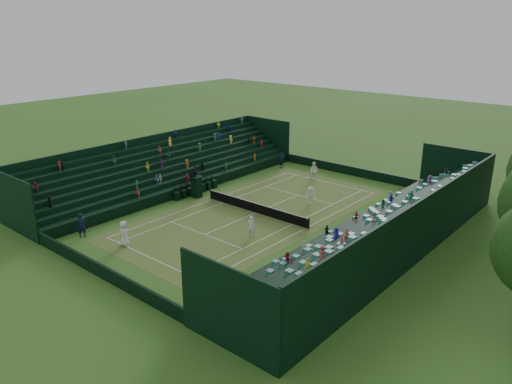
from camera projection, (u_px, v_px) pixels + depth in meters
ground at (256, 213)px, 44.96m from camera, size 160.00×160.00×0.00m
court_surface at (256, 213)px, 44.96m from camera, size 12.97×26.77×0.01m
perimeter_wall_north at (347, 170)px, 56.23m from camera, size 17.17×0.20×1.00m
perimeter_wall_south at (102, 272)px, 33.37m from camera, size 17.17×0.20×1.00m
perimeter_wall_east at (337, 232)px, 39.58m from camera, size 0.20×31.77×1.00m
perimeter_wall_west at (192, 188)px, 50.02m from camera, size 0.20×31.77×1.00m
north_grandstand at (387, 234)px, 36.68m from camera, size 6.60×32.00×4.90m
south_grandstand at (164, 171)px, 52.24m from camera, size 6.60×32.00×4.90m
tennis_net at (256, 207)px, 44.79m from camera, size 11.67×0.10×1.06m
umpire_chair at (196, 184)px, 48.61m from camera, size 1.01×1.01×3.17m
courtside_chairs at (196, 189)px, 49.87m from camera, size 0.55×5.52×1.18m
player_near_west at (124, 233)px, 38.08m from camera, size 1.13×0.88×2.03m
player_near_east at (251, 226)px, 39.69m from camera, size 0.79×0.74×1.81m
player_far_west at (314, 171)px, 54.11m from camera, size 1.09×0.93×1.98m
player_far_east at (310, 195)px, 46.88m from camera, size 1.29×1.10×1.73m
line_judge_north at (282, 160)px, 58.50m from camera, size 0.47×0.71×1.95m
line_judge_south at (82, 225)px, 39.65m from camera, size 0.68×0.84×1.99m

